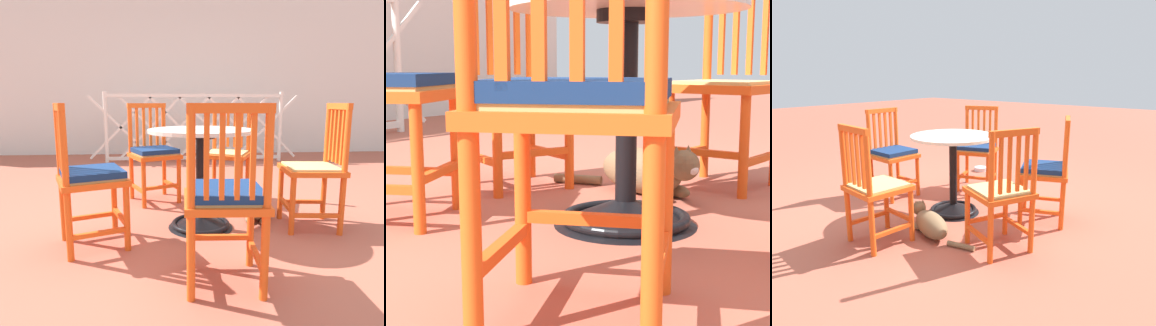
# 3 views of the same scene
# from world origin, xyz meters

# --- Properties ---
(ground_plane) EXTENTS (24.00, 24.00, 0.00)m
(ground_plane) POSITION_xyz_m (0.00, 0.00, 0.00)
(ground_plane) COLOR #AD5642
(cafe_table) EXTENTS (0.76, 0.76, 0.73)m
(cafe_table) POSITION_xyz_m (-0.02, -0.03, 0.28)
(cafe_table) COLOR black
(cafe_table) RESTS_ON ground_plane
(orange_chair_at_corner) EXTENTS (0.43, 0.43, 0.91)m
(orange_chair_at_corner) POSITION_xyz_m (0.82, -0.08, 0.43)
(orange_chair_at_corner) COLOR #EA5619
(orange_chair_at_corner) RESTS_ON ground_plane
(orange_chair_facing_out) EXTENTS (0.53, 0.53, 0.91)m
(orange_chair_facing_out) POSITION_xyz_m (0.32, 0.71, 0.43)
(orange_chair_facing_out) COLOR #EA5619
(orange_chair_facing_out) RESTS_ON ground_plane
(orange_chair_by_planter) EXTENTS (0.52, 0.52, 0.91)m
(orange_chair_by_planter) POSITION_xyz_m (-0.75, -0.31, 0.45)
(orange_chair_by_planter) COLOR #EA5619
(orange_chair_by_planter) RESTS_ON ground_plane
(tabby_cat) EXTENTS (0.35, 0.74, 0.23)m
(tabby_cat) POSITION_xyz_m (0.46, 0.13, 0.10)
(tabby_cat) COLOR brown
(tabby_cat) RESTS_ON ground_plane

